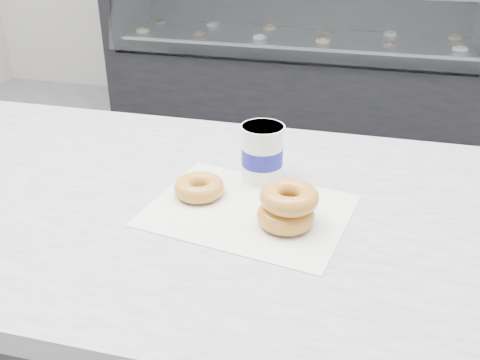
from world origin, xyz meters
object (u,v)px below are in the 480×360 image
object	(u,v)px
display_case	(295,51)
coffee_cup	(262,153)
donut_single	(199,187)
counter	(106,355)
donut_stack	(288,207)

from	to	relation	value
display_case	coffee_cup	world-z (taller)	display_case
display_case	coffee_cup	xyz separation A→B (m)	(0.34, -2.61, 0.47)
donut_single	counter	bearing A→B (deg)	-176.53
display_case	donut_stack	xyz separation A→B (m)	(0.41, -2.76, 0.44)
counter	donut_stack	xyz separation A→B (m)	(0.41, -0.04, 0.48)
donut_stack	coffee_cup	bearing A→B (deg)	116.74
display_case	counter	bearing A→B (deg)	-90.00
counter	display_case	world-z (taller)	display_case
coffee_cup	display_case	bearing A→B (deg)	94.73
display_case	donut_single	bearing A→B (deg)	-84.93
counter	coffee_cup	xyz separation A→B (m)	(0.34, 0.11, 0.51)
display_case	coffee_cup	distance (m)	2.68
display_case	donut_stack	bearing A→B (deg)	-81.50
counter	donut_single	size ratio (longest dim) A/B	32.88
donut_single	coffee_cup	bearing A→B (deg)	43.41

